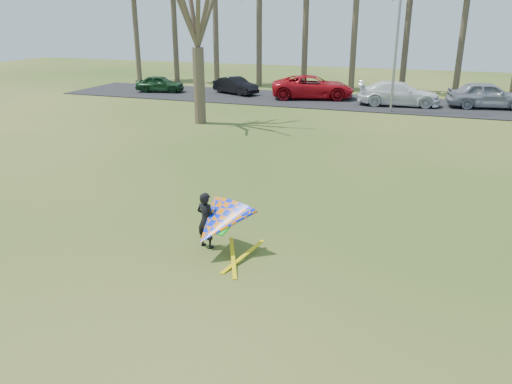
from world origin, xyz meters
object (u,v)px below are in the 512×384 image
(car_0, at_px, (160,84))
(car_2, at_px, (313,87))
(car_3, at_px, (399,94))
(car_4, at_px, (487,95))
(car_1, at_px, (235,85))
(kite_flyer, at_px, (217,223))
(streetlight, at_px, (400,39))

(car_0, relative_size, car_2, 0.63)
(car_3, distance_m, car_4, 5.63)
(car_0, xyz_separation_m, car_2, (12.21, 0.88, 0.19))
(car_1, bearing_deg, car_2, -66.61)
(car_3, xyz_separation_m, kite_flyer, (-2.64, -24.46, -0.01))
(streetlight, height_order, car_3, streetlight)
(streetlight, bearing_deg, car_2, 149.76)
(car_4, xyz_separation_m, kite_flyer, (-8.20, -25.35, -0.07))
(car_2, bearing_deg, car_3, -114.20)
(car_0, relative_size, car_4, 0.76)
(car_0, distance_m, car_2, 12.25)
(car_1, height_order, car_3, car_3)
(car_3, bearing_deg, car_4, -87.58)
(car_2, height_order, car_4, car_4)
(car_0, bearing_deg, kite_flyer, -159.55)
(streetlight, relative_size, kite_flyer, 3.35)
(streetlight, bearing_deg, car_0, 171.71)
(streetlight, relative_size, car_0, 2.11)
(car_4, bearing_deg, kite_flyer, 153.39)
(car_3, relative_size, kite_flyer, 2.27)
(car_1, distance_m, kite_flyer, 27.38)
(streetlight, height_order, kite_flyer, streetlight)
(car_3, bearing_deg, car_1, 78.10)
(car_3, distance_m, kite_flyer, 24.61)
(car_1, bearing_deg, car_3, -70.49)
(car_2, distance_m, kite_flyer, 25.69)
(streetlight, bearing_deg, kite_flyer, -96.66)
(streetlight, relative_size, car_3, 1.47)
(car_4, bearing_deg, car_1, 80.52)
(car_3, xyz_separation_m, car_4, (5.56, 0.89, 0.06))
(car_1, xyz_separation_m, car_3, (12.34, -1.14, 0.15))
(streetlight, distance_m, kite_flyer, 22.34)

